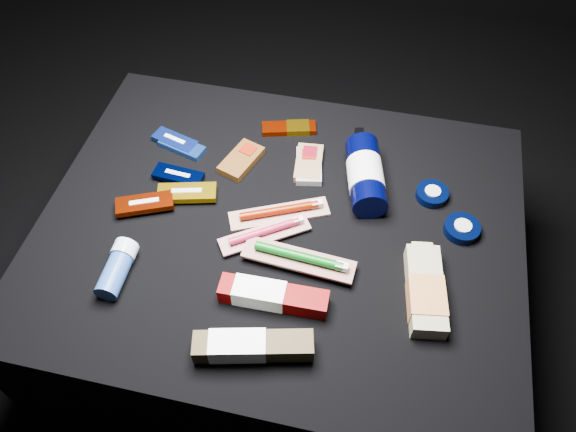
% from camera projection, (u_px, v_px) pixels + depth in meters
% --- Properties ---
extents(ground, '(3.00, 3.00, 0.00)m').
position_uv_depth(ground, '(282.00, 316.00, 1.46)').
color(ground, black).
rests_on(ground, ground).
extents(cloth_table, '(0.98, 0.78, 0.40)m').
position_uv_depth(cloth_table, '(281.00, 276.00, 1.30)').
color(cloth_table, black).
rests_on(cloth_table, ground).
extents(luna_bar_0, '(0.11, 0.07, 0.01)m').
position_uv_depth(luna_bar_0, '(182.00, 146.00, 1.27)').
color(luna_bar_0, blue).
rests_on(luna_bar_0, cloth_table).
extents(luna_bar_1, '(0.11, 0.07, 0.01)m').
position_uv_depth(luna_bar_1, '(175.00, 141.00, 1.28)').
color(luna_bar_1, navy).
rests_on(luna_bar_1, cloth_table).
extents(luna_bar_2, '(0.11, 0.05, 0.01)m').
position_uv_depth(luna_bar_2, '(178.00, 176.00, 1.21)').
color(luna_bar_2, black).
rests_on(luna_bar_2, cloth_table).
extents(luna_bar_3, '(0.13, 0.07, 0.02)m').
position_uv_depth(luna_bar_3, '(187.00, 193.00, 1.18)').
color(luna_bar_3, '#AD8409').
rests_on(luna_bar_3, cloth_table).
extents(luna_bar_4, '(0.12, 0.09, 0.02)m').
position_uv_depth(luna_bar_4, '(145.00, 204.00, 1.16)').
color(luna_bar_4, '#6D1702').
rests_on(luna_bar_4, cloth_table).
extents(clif_bar_0, '(0.09, 0.12, 0.02)m').
position_uv_depth(clif_bar_0, '(242.00, 159.00, 1.25)').
color(clif_bar_0, '#5C3411').
rests_on(clif_bar_0, cloth_table).
extents(clif_bar_1, '(0.07, 0.11, 0.02)m').
position_uv_depth(clif_bar_1, '(309.00, 165.00, 1.24)').
color(clif_bar_1, '#A5A69F').
rests_on(clif_bar_1, cloth_table).
extents(clif_bar_2, '(0.07, 0.11, 0.02)m').
position_uv_depth(clif_bar_2, '(309.00, 162.00, 1.24)').
color(clif_bar_2, olive).
rests_on(clif_bar_2, cloth_table).
extents(power_bar, '(0.13, 0.07, 0.02)m').
position_uv_depth(power_bar, '(292.00, 128.00, 1.31)').
color(power_bar, '#771501').
rests_on(power_bar, cloth_table).
extents(lotion_bottle, '(0.11, 0.24, 0.07)m').
position_uv_depth(lotion_bottle, '(366.00, 174.00, 1.18)').
color(lotion_bottle, black).
rests_on(lotion_bottle, cloth_table).
extents(cream_tin_upper, '(0.07, 0.07, 0.02)m').
position_uv_depth(cream_tin_upper, '(432.00, 194.00, 1.18)').
color(cream_tin_upper, black).
rests_on(cream_tin_upper, cloth_table).
extents(cream_tin_lower, '(0.07, 0.07, 0.02)m').
position_uv_depth(cream_tin_lower, '(462.00, 229.00, 1.13)').
color(cream_tin_lower, black).
rests_on(cream_tin_lower, cloth_table).
extents(bodywash_bottle, '(0.09, 0.20, 0.04)m').
position_uv_depth(bodywash_bottle, '(425.00, 292.00, 1.03)').
color(bodywash_bottle, tan).
rests_on(bodywash_bottle, cloth_table).
extents(deodorant_stick, '(0.05, 0.11, 0.05)m').
position_uv_depth(deodorant_stick, '(117.00, 268.00, 1.06)').
color(deodorant_stick, '#264891').
rests_on(deodorant_stick, cloth_table).
extents(toothbrush_pack_0, '(0.21, 0.13, 0.02)m').
position_uv_depth(toothbrush_pack_0, '(281.00, 212.00, 1.15)').
color(toothbrush_pack_0, beige).
rests_on(toothbrush_pack_0, cloth_table).
extents(toothbrush_pack_1, '(0.18, 0.14, 0.02)m').
position_uv_depth(toothbrush_pack_1, '(266.00, 232.00, 1.12)').
color(toothbrush_pack_1, silver).
rests_on(toothbrush_pack_1, cloth_table).
extents(toothbrush_pack_2, '(0.22, 0.07, 0.02)m').
position_uv_depth(toothbrush_pack_2, '(300.00, 258.00, 1.07)').
color(toothbrush_pack_2, '#B1ABA6').
rests_on(toothbrush_pack_2, cloth_table).
extents(toothpaste_carton_red, '(0.20, 0.05, 0.04)m').
position_uv_depth(toothpaste_carton_red, '(269.00, 295.00, 1.02)').
color(toothpaste_carton_red, '#6E0000').
rests_on(toothpaste_carton_red, cloth_table).
extents(toothpaste_carton_green, '(0.21, 0.09, 0.04)m').
position_uv_depth(toothpaste_carton_green, '(248.00, 346.00, 0.96)').
color(toothpaste_carton_green, '#372A12').
rests_on(toothpaste_carton_green, cloth_table).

